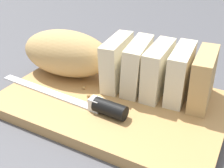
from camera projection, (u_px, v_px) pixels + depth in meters
The scene contains 7 objects.
ground_plane at pixel (112, 107), 0.53m from camera, with size 3.00×3.00×0.00m, color #4C4C51.
cutting_board at pixel (112, 103), 0.53m from camera, with size 0.40×0.25×0.02m, color tan.
bread_loaf at pixel (104, 60), 0.55m from camera, with size 0.39×0.15×0.09m.
bread_knife at pixel (94, 104), 0.48m from camera, with size 0.28×0.03×0.03m.
crumb_near_knife at pixel (106, 109), 0.48m from camera, with size 0.01×0.01×0.01m, color tan.
crumb_near_loaf at pixel (83, 89), 0.54m from camera, with size 0.01×0.01×0.01m, color tan.
crumb_stray_left at pixel (89, 96), 0.52m from camera, with size 0.01×0.01×0.01m, color tan.
Camera 1 is at (0.22, -0.38, 0.31)m, focal length 45.54 mm.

